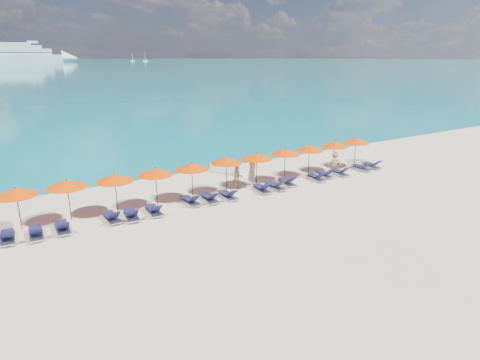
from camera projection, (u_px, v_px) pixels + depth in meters
ground at (268, 215)px, 22.03m from camera, size 1400.00×1400.00×0.00m
cruise_ship at (28, 55)px, 488.35m from camera, size 118.04×23.30×32.68m
sailboat_near at (133, 60)px, 574.76m from camera, size 5.92×1.97×10.86m
sailboat_far at (145, 60)px, 563.04m from camera, size 6.40×2.13×11.73m
jetski at (229, 167)px, 29.86m from camera, size 2.08×2.83×0.95m
beachgoer_a at (252, 170)px, 26.99m from camera, size 0.85×0.72×1.98m
beachgoer_b at (238, 178)px, 26.01m from camera, size 0.86×0.63×1.58m
beachgoer_c at (335, 162)px, 29.82m from camera, size 1.09×0.93×1.55m
umbrella_0 at (16, 192)px, 19.53m from camera, size 2.10×2.10×2.28m
umbrella_1 at (67, 184)px, 20.76m from camera, size 2.10×2.10×2.28m
umbrella_2 at (115, 178)px, 21.77m from camera, size 2.10×2.10×2.28m
umbrella_3 at (155, 172)px, 22.92m from camera, size 2.10×2.10×2.28m
umbrella_4 at (192, 166)px, 24.04m from camera, size 2.10×2.10×2.28m
umbrella_5 at (226, 160)px, 25.43m from camera, size 2.10×2.10×2.28m
umbrella_6 at (257, 156)px, 26.45m from camera, size 2.10×2.10×2.28m
umbrella_7 at (285, 151)px, 27.74m from camera, size 2.10×2.10×2.28m
umbrella_8 at (310, 148)px, 28.80m from camera, size 2.10×2.10×2.28m
umbrella_9 at (334, 144)px, 30.10m from camera, size 2.10×2.10×2.28m
umbrella_10 at (356, 140)px, 31.30m from camera, size 2.10×2.10×2.28m
lounger_0 at (7, 237)px, 18.81m from camera, size 0.71×1.73×0.66m
lounger_1 at (36, 233)px, 19.23m from camera, size 0.69×1.73×0.66m
lounger_2 at (63, 227)px, 19.85m from camera, size 0.65×1.71×0.66m
lounger_3 at (112, 217)px, 21.11m from camera, size 0.71×1.73×0.66m
lounger_4 at (131, 215)px, 21.42m from camera, size 0.77×1.75×0.66m
lounger_5 at (154, 210)px, 22.04m from camera, size 0.70×1.73×0.66m
lounger_6 at (191, 200)px, 23.51m from camera, size 0.79×1.75×0.66m
lounger_7 at (210, 198)px, 23.95m from camera, size 0.68×1.72×0.66m
lounger_8 at (228, 195)px, 24.43m from camera, size 0.69×1.73×0.66m
lounger_9 at (262, 188)px, 25.64m from camera, size 0.77×1.75×0.66m
lounger_10 at (275, 186)px, 26.15m from camera, size 0.74×1.74×0.66m
lounger_11 at (287, 182)px, 27.00m from camera, size 0.77×1.75×0.66m
lounger_12 at (316, 177)px, 28.01m from camera, size 0.71×1.73×0.66m
lounger_13 at (325, 174)px, 28.75m from camera, size 0.70×1.73×0.66m
lounger_14 at (340, 172)px, 29.22m from camera, size 0.67×1.72×0.66m
lounger_15 at (362, 167)px, 30.45m from camera, size 0.66×1.72×0.66m
lounger_16 at (372, 165)px, 31.05m from camera, size 0.68×1.72×0.66m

